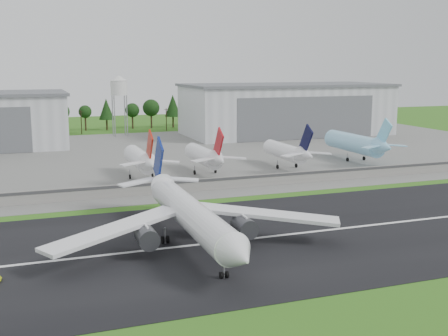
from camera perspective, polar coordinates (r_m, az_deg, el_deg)
name	(u,v)px	position (r m, az deg, el deg)	size (l,w,h in m)	color
ground	(313,250)	(108.26, 9.03, -8.20)	(600.00, 600.00, 0.00)	#306B19
runway	(289,235)	(116.65, 6.65, -6.74)	(320.00, 60.00, 0.10)	black
runway_centerline	(289,234)	(116.64, 6.65, -6.71)	(220.00, 1.00, 0.02)	white
apron	(162,155)	(218.18, -6.33, 1.31)	(320.00, 150.00, 0.10)	slate
blast_fence	(217,183)	(156.42, -0.70, -1.58)	(240.00, 0.61, 3.50)	gray
hangar_east	(286,109)	(284.45, 6.33, 5.98)	(102.00, 47.00, 25.20)	silver
water_tower	(119,86)	(278.40, -10.64, 8.23)	(8.40, 8.40, 29.40)	#99999E
utility_poles	(125,132)	(295.85, -10.00, 3.59)	(230.00, 3.00, 12.00)	black
treeline	(120,129)	(310.55, -10.48, 3.89)	(320.00, 16.00, 22.00)	black
main_airliner	(192,222)	(107.46, -3.25, -5.49)	(57.29, 59.03, 18.17)	white
parked_jet_red_a	(142,160)	(171.76, -8.35, 0.85)	(7.36, 31.29, 16.61)	white
parked_jet_red_b	(206,156)	(176.96, -1.80, 1.20)	(7.36, 31.29, 16.49)	white
parked_jet_navy	(289,152)	(187.87, 6.63, 1.65)	(7.36, 31.29, 16.40)	white
parked_jet_skyblue	(359,144)	(207.17, 13.51, 2.42)	(7.36, 37.29, 17.14)	#8ED1F6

